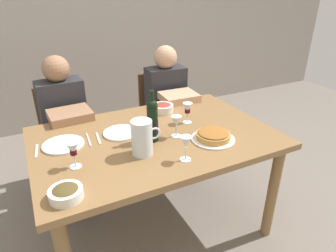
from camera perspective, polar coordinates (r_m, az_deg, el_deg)
name	(u,v)px	position (r m, az deg, el deg)	size (l,w,h in m)	color
ground_plane	(157,225)	(2.33, -2.13, -18.61)	(8.00, 8.00, 0.00)	slate
back_wall	(75,6)	(3.73, -17.54, 21.21)	(8.00, 0.10, 2.80)	#A3998E
dining_table	(155,148)	(1.92, -2.46, -4.23)	(1.50, 1.00, 0.76)	olive
wine_bottle	(152,120)	(1.76, -3.03, 1.07)	(0.07, 0.07, 0.32)	black
water_pitcher	(142,140)	(1.64, -5.03, -2.66)	(0.17, 0.12, 0.21)	silver
baked_tart	(213,136)	(1.83, 8.75, -1.88)	(0.27, 0.27, 0.06)	white
salad_bowl	(163,108)	(2.21, -1.01, 3.60)	(0.16, 0.16, 0.07)	white
olive_bowl	(66,193)	(1.42, -19.19, -12.12)	(0.15, 0.15, 0.06)	white
wine_glass_left_diner	(186,143)	(1.57, 3.48, -3.34)	(0.07, 0.07, 0.14)	silver
wine_glass_right_diner	(188,109)	(2.01, 3.80, 3.29)	(0.07, 0.07, 0.14)	silver
wine_glass_centre	(176,122)	(1.82, 1.62, 0.79)	(0.07, 0.07, 0.14)	silver
wine_glass_spare	(73,150)	(1.59, -17.91, -4.51)	(0.06, 0.06, 0.14)	silver
dinner_plate_left_setting	(121,133)	(1.92, -9.06, -1.28)	(0.23, 0.23, 0.01)	white
dinner_plate_right_setting	(63,145)	(1.86, -19.61, -3.41)	(0.24, 0.24, 0.01)	silver
fork_left_setting	(98,138)	(1.89, -13.37, -2.30)	(0.16, 0.01, 0.01)	silver
knife_left_setting	(143,129)	(1.96, -4.91, -0.49)	(0.18, 0.01, 0.01)	silver
knife_right_setting	(89,140)	(1.88, -15.12, -2.57)	(0.18, 0.01, 0.01)	silver
spoon_right_setting	(36,151)	(1.86, -24.12, -4.42)	(0.16, 0.01, 0.01)	silver
chair_left	(64,130)	(2.68, -19.47, -0.75)	(0.42, 0.42, 0.87)	brown
diner_left	(68,128)	(2.42, -18.76, -0.40)	(0.35, 0.52, 1.16)	#2D2D33
chair_right	(161,112)	(2.88, -1.45, 2.68)	(0.42, 0.42, 0.87)	brown
diner_right	(171,109)	(2.64, 0.53, 3.23)	(0.35, 0.52, 1.16)	#2D2D33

